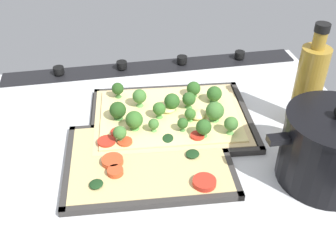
{
  "coord_description": "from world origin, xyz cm",
  "views": [
    {
      "loc": [
        13.43,
        67.11,
        52.77
      ],
      "look_at": [
        1.05,
        0.11,
        3.26
      ],
      "focal_mm": 42.81,
      "sensor_mm": 36.0,
      "label": 1
    }
  ],
  "objects": [
    {
      "name": "ground_plane",
      "position": [
        0.0,
        0.0,
        -1.5
      ],
      "size": [
        82.75,
        65.17,
        3.0
      ],
      "primitive_type": "cube",
      "color": "silver"
    },
    {
      "name": "stove_control_panel",
      "position": [
        0.0,
        -29.09,
        0.55
      ],
      "size": [
        79.44,
        7.0,
        2.6
      ],
      "color": "black",
      "rests_on": "ground_plane"
    },
    {
      "name": "baking_tray_front",
      "position": [
        -0.45,
        -3.78,
        0.37
      ],
      "size": [
        37.28,
        29.35,
        1.3
      ],
      "color": "#33302D",
      "rests_on": "ground_plane"
    },
    {
      "name": "broccoli_pizza",
      "position": [
        -0.62,
        -3.52,
        2.14
      ],
      "size": [
        34.68,
        26.76,
        5.74
      ],
      "color": "#D3B77F",
      "rests_on": "baking_tray_front"
    },
    {
      "name": "baking_tray_back",
      "position": [
        6.58,
        8.94,
        0.38
      ],
      "size": [
        33.47,
        25.98,
        1.3
      ],
      "color": "#33302D",
      "rests_on": "ground_plane"
    },
    {
      "name": "veggie_pizza_back",
      "position": [
        6.7,
        8.92,
        1.09
      ],
      "size": [
        30.92,
        23.43,
        1.9
      ],
      "color": "tan",
      "rests_on": "baking_tray_back"
    },
    {
      "name": "cooking_pot",
      "position": [
        -24.83,
        18.71,
        6.84
      ],
      "size": [
        24.43,
        17.57,
        15.97
      ],
      "color": "black",
      "rests_on": "ground_plane"
    },
    {
      "name": "oil_bottle",
      "position": [
        -28.43,
        2.0,
        9.72
      ],
      "size": [
        5.89,
        5.89,
        23.2
      ],
      "color": "olive",
      "rests_on": "ground_plane"
    }
  ]
}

